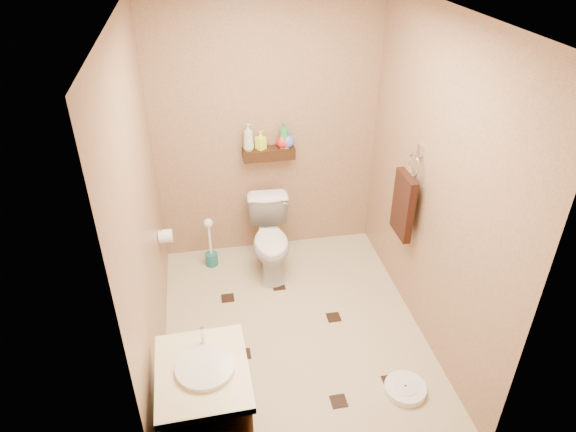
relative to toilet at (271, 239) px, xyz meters
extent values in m
plane|color=beige|center=(0.05, -0.83, -0.33)|extent=(2.50, 2.50, 0.00)
cube|color=#A2805D|center=(0.05, 0.42, 0.87)|extent=(2.00, 0.04, 2.40)
cube|color=#A2805D|center=(0.05, -2.08, 0.87)|extent=(2.00, 0.04, 2.40)
cube|color=#A2805D|center=(-0.95, -0.83, 0.87)|extent=(0.04, 2.50, 2.40)
cube|color=#A2805D|center=(1.05, -0.83, 0.87)|extent=(0.04, 2.50, 2.40)
cube|color=white|center=(0.05, -0.83, 2.07)|extent=(2.00, 2.50, 0.02)
cube|color=#3A2310|center=(0.05, 0.34, 0.69)|extent=(0.46, 0.14, 0.10)
cube|color=black|center=(-0.38, -1.01, -0.33)|extent=(0.11, 0.11, 0.01)
cube|color=black|center=(0.40, -0.74, -0.33)|extent=(0.11, 0.11, 0.01)
cube|color=black|center=(0.22, -1.55, -0.33)|extent=(0.11, 0.11, 0.01)
cube|color=black|center=(-0.44, -0.34, -0.33)|extent=(0.11, 0.11, 0.01)
cube|color=black|center=(0.63, -1.45, -0.33)|extent=(0.11, 0.11, 0.01)
cube|color=black|center=(0.02, -0.27, -0.33)|extent=(0.11, 0.11, 0.01)
imported|color=white|center=(0.00, 0.00, 0.00)|extent=(0.41, 0.67, 0.67)
cube|color=brown|center=(-0.65, -1.78, 0.02)|extent=(0.48, 0.59, 0.70)
cube|color=beige|center=(-0.65, -1.78, 0.39)|extent=(0.52, 0.62, 0.05)
cylinder|color=white|center=(-0.64, -1.78, 0.42)|extent=(0.33, 0.33, 0.05)
cylinder|color=silver|center=(-0.64, -1.58, 0.48)|extent=(0.03, 0.03, 0.11)
cylinder|color=white|center=(0.70, -1.56, -0.31)|extent=(0.33, 0.33, 0.05)
cylinder|color=white|center=(0.70, -1.56, -0.28)|extent=(0.17, 0.17, 0.01)
cylinder|color=#1A686B|center=(-0.54, 0.17, -0.27)|extent=(0.12, 0.12, 0.13)
cylinder|color=white|center=(-0.54, 0.17, -0.04)|extent=(0.02, 0.02, 0.36)
sphere|color=white|center=(-0.54, 0.17, 0.13)|extent=(0.08, 0.08, 0.08)
cube|color=silver|center=(1.03, -0.58, 1.05)|extent=(0.03, 0.06, 0.08)
torus|color=silver|center=(1.00, -0.58, 0.93)|extent=(0.02, 0.19, 0.19)
cube|color=black|center=(0.96, -0.58, 0.59)|extent=(0.06, 0.30, 0.52)
cylinder|color=white|center=(-0.89, -0.18, 0.27)|extent=(0.11, 0.11, 0.11)
cylinder|color=silver|center=(-0.93, -0.18, 0.33)|extent=(0.04, 0.02, 0.02)
imported|color=beige|center=(-0.13, 0.34, 0.86)|extent=(0.13, 0.13, 0.24)
imported|color=#F3FF35|center=(-0.02, 0.34, 0.82)|extent=(0.10, 0.10, 0.17)
imported|color=red|center=(0.17, 0.34, 0.81)|extent=(0.16, 0.16, 0.14)
imported|color=green|center=(0.19, 0.34, 0.85)|extent=(0.09, 0.09, 0.23)
imported|color=#FFAC54|center=(0.19, 0.34, 0.82)|extent=(0.08, 0.08, 0.16)
imported|color=#5263CF|center=(0.22, 0.34, 0.81)|extent=(0.14, 0.14, 0.15)
camera|label=1|loc=(-0.55, -3.77, 2.60)|focal=32.00mm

